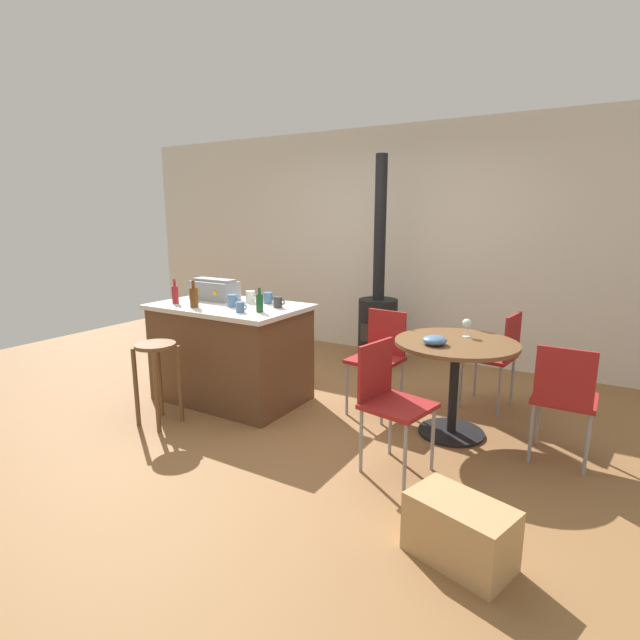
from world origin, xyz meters
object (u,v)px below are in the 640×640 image
cup_2 (278,302)px  bottle_2 (175,294)px  cup_1 (232,301)px  cup_3 (268,298)px  folding_chair_near (497,353)px  cup_0 (240,307)px  wooden_stool (157,366)px  cup_4 (251,297)px  folding_chair_far (379,353)px  serving_bowl (435,340)px  dining_table (455,364)px  wine_glass (467,324)px  wood_stove (378,316)px  kitchen_island (231,352)px  cardboard_box (460,531)px  bottle_0 (260,303)px  bottle_1 (194,297)px  folding_chair_left (390,396)px  toolbox (215,290)px  folding_chair_right (564,395)px

cup_2 → bottle_2: bearing=-160.5°
cup_1 → cup_3: bearing=61.7°
folding_chair_near → cup_0: 2.25m
folding_chair_near → cup_3: 2.08m
wooden_stool → cup_4: (0.24, 0.91, 0.46)m
folding_chair_far → serving_bowl: size_ratio=4.87×
dining_table → wine_glass: wine_glass is taller
folding_chair_far → wine_glass: bearing=3.4°
wood_stove → wine_glass: wood_stove is taller
folding_chair_far → cup_3: size_ratio=7.18×
cup_0 → cup_4: 0.45m
bottle_2 → kitchen_island: bearing=25.4°
cardboard_box → cup_2: bearing=148.2°
bottle_2 → folding_chair_far: bearing=20.5°
wooden_stool → cup_4: cup_4 is taller
bottle_0 → bottle_1: bottle_1 is taller
bottle_0 → wine_glass: bearing=21.6°
kitchen_island → wine_glass: 2.10m
cup_1 → cup_2: 0.40m
folding_chair_left → bottle_0: bearing=166.8°
folding_chair_left → cup_2: (-1.30, 0.55, 0.43)m
toolbox → wine_glass: size_ratio=3.17×
bottle_1 → cup_3: size_ratio=1.93×
folding_chair_near → cup_1: bearing=-152.1°
wood_stove → serving_bowl: (1.17, -1.58, 0.22)m
bottle_1 → cup_3: 0.66m
folding_chair_right → cup_2: bearing=-177.0°
folding_chair_near → cup_0: (-1.82, -1.24, 0.43)m
cup_0 → wood_stove: bearing=78.8°
cup_4 → cardboard_box: cup_4 is taller
serving_bowl → cardboard_box: size_ratio=0.36×
bottle_0 → dining_table: bearing=15.9°
bottle_1 → dining_table: bearing=14.8°
folding_chair_near → wine_glass: bearing=-104.5°
wooden_stool → cup_0: bearing=48.5°
cup_2 → cardboard_box: bearing=-31.8°
bottle_2 → cup_0: 0.77m
kitchen_island → cup_0: size_ratio=12.51×
cup_2 → cup_4: 0.36m
folding_chair_left → serving_bowl: folding_chair_left is taller
folding_chair_near → cardboard_box: 2.17m
kitchen_island → serving_bowl: kitchen_island is taller
serving_bowl → cardboard_box: 1.49m
folding_chair_right → cup_3: 2.52m
cardboard_box → bottle_2: bearing=162.7°
folding_chair_far → cup_4: size_ratio=7.13×
folding_chair_near → serving_bowl: folding_chair_near is taller
folding_chair_far → cardboard_box: 1.96m
dining_table → serving_bowl: serving_bowl is taller
folding_chair_far → cup_3: 1.13m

